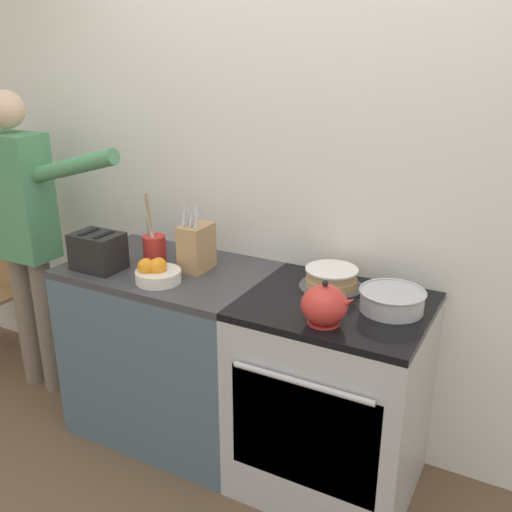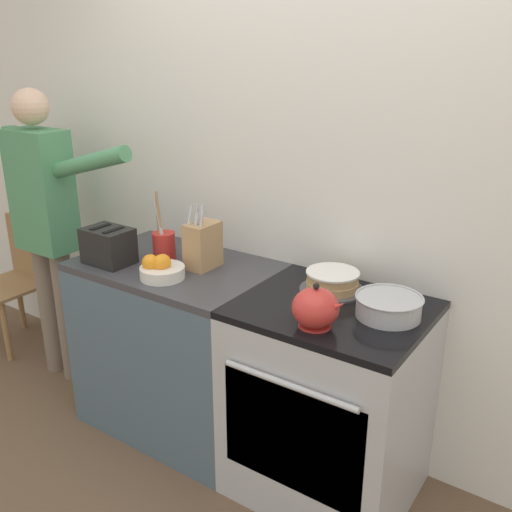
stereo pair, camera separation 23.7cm
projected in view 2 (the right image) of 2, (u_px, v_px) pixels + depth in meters
ground_plane at (241, 505)px, 2.45m from camera, size 16.00×16.00×0.00m
wall_back at (325, 180)px, 2.50m from camera, size 8.00×0.04×2.60m
counter_cabinet at (179, 345)px, 2.86m from camera, size 0.93×0.63×0.88m
stove_range at (328, 401)px, 2.41m from camera, size 0.74×0.66×0.88m
layer_cake at (332, 282)px, 2.39m from camera, size 0.27×0.27×0.09m
tea_kettle at (316, 308)px, 2.08m from camera, size 0.21×0.18×0.17m
mixing_bowl at (389, 306)px, 2.16m from camera, size 0.26×0.26×0.08m
knife_block at (203, 245)px, 2.63m from camera, size 0.11×0.16×0.30m
utensil_crock at (164, 243)px, 2.75m from camera, size 0.11×0.11×0.34m
fruit_bowl at (161, 269)px, 2.52m from camera, size 0.20×0.20×0.11m
toaster at (108, 246)px, 2.69m from camera, size 0.24×0.17×0.17m
person_baker at (46, 214)px, 3.11m from camera, size 0.93×0.20×1.66m
dining_chair at (20, 273)px, 3.69m from camera, size 0.40×0.40×0.82m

